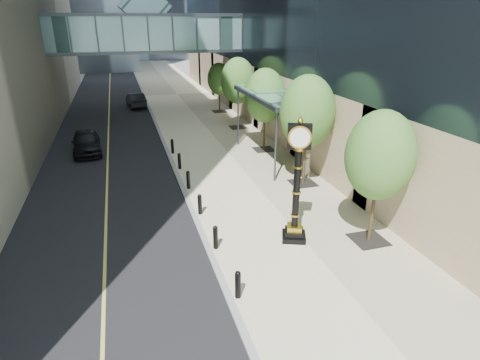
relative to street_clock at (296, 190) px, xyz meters
name	(u,v)px	position (x,y,z in m)	size (l,w,h in m)	color
ground	(325,302)	(-0.62, -3.98, -2.30)	(320.00, 320.00, 0.00)	gray
road	(109,98)	(-7.62, 36.02, -2.29)	(8.00, 180.00, 0.02)	black
sidewalk	(178,94)	(0.38, 36.02, -2.27)	(8.00, 180.00, 0.06)	beige
curb	(144,96)	(-3.62, 36.02, -2.27)	(0.25, 180.00, 0.07)	gray
skywalk	(146,30)	(-3.62, 24.02, 5.41)	(17.00, 4.20, 5.80)	slate
entrance_canopy	(274,96)	(2.86, 10.02, 1.89)	(3.00, 8.00, 4.38)	#383F44
bollard_row	(194,192)	(-3.32, 5.02, -1.79)	(0.20, 16.20, 0.90)	black
street_trees	(271,99)	(2.98, 10.86, 1.54)	(2.92, 28.49, 6.01)	black
street_clock	(296,190)	(0.00, 0.00, 0.00)	(1.26, 1.26, 5.17)	black
pedestrian	(307,166)	(3.45, 6.11, -1.45)	(0.58, 0.38, 1.58)	#B9B7AA
car_near	(86,142)	(-8.96, 14.99, -1.51)	(1.83, 4.55, 1.55)	black
car_far	(136,100)	(-4.86, 29.92, -1.56)	(1.53, 4.40, 1.45)	black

